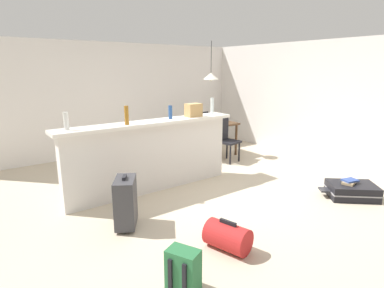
% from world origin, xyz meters
% --- Properties ---
extents(ground_plane, '(13.00, 13.00, 0.05)m').
position_xyz_m(ground_plane, '(0.00, 0.00, -0.03)').
color(ground_plane, beige).
extents(wall_back, '(6.60, 0.10, 2.50)m').
position_xyz_m(wall_back, '(0.00, 3.05, 1.25)').
color(wall_back, silver).
rests_on(wall_back, ground_plane).
extents(wall_right, '(0.10, 6.00, 2.50)m').
position_xyz_m(wall_right, '(3.05, 0.30, 1.25)').
color(wall_right, silver).
rests_on(wall_right, ground_plane).
extents(partition_half_wall, '(2.80, 0.20, 1.09)m').
position_xyz_m(partition_half_wall, '(-0.74, 0.37, 0.54)').
color(partition_half_wall, silver).
rests_on(partition_half_wall, ground_plane).
extents(bar_countertop, '(2.96, 0.40, 0.05)m').
position_xyz_m(bar_countertop, '(-0.74, 0.37, 1.11)').
color(bar_countertop, white).
rests_on(bar_countertop, partition_half_wall).
extents(bottle_white, '(0.06, 0.06, 0.24)m').
position_xyz_m(bottle_white, '(-1.98, 0.41, 1.26)').
color(bottle_white, silver).
rests_on(bottle_white, bar_countertop).
extents(bottle_amber, '(0.06, 0.06, 0.28)m').
position_xyz_m(bottle_amber, '(-1.17, 0.31, 1.28)').
color(bottle_amber, '#9E661E').
rests_on(bottle_amber, bar_countertop).
extents(bottle_blue, '(0.06, 0.06, 0.22)m').
position_xyz_m(bottle_blue, '(-0.37, 0.39, 1.25)').
color(bottle_blue, '#284C89').
rests_on(bottle_blue, bar_countertop).
extents(bottle_clear, '(0.06, 0.06, 0.29)m').
position_xyz_m(bottle_clear, '(0.51, 0.39, 1.28)').
color(bottle_clear, silver).
rests_on(bottle_clear, bar_countertop).
extents(grocery_bag, '(0.26, 0.18, 0.22)m').
position_xyz_m(grocery_bag, '(0.08, 0.37, 1.25)').
color(grocery_bag, tan).
rests_on(grocery_bag, bar_countertop).
extents(dining_table, '(1.10, 0.80, 0.74)m').
position_xyz_m(dining_table, '(1.36, 1.49, 0.65)').
color(dining_table, '#4C331E').
rests_on(dining_table, ground_plane).
extents(dining_chair_near_partition, '(0.47, 0.47, 0.93)m').
position_xyz_m(dining_chair_near_partition, '(1.34, 0.93, 0.52)').
color(dining_chair_near_partition, black).
rests_on(dining_chair_near_partition, ground_plane).
extents(dining_chair_far_side, '(0.44, 0.44, 0.93)m').
position_xyz_m(dining_chair_far_side, '(1.44, 2.01, 0.52)').
color(dining_chair_far_side, black).
rests_on(dining_chair_far_side, ground_plane).
extents(pendant_lamp, '(0.34, 0.34, 0.85)m').
position_xyz_m(pendant_lamp, '(1.38, 1.50, 1.77)').
color(pendant_lamp, black).
extents(suitcase_flat_black, '(0.85, 0.82, 0.22)m').
position_xyz_m(suitcase_flat_black, '(1.59, -1.69, 0.11)').
color(suitcase_flat_black, black).
rests_on(suitcase_flat_black, ground_plane).
extents(suitcase_upright_charcoal, '(0.44, 0.50, 0.67)m').
position_xyz_m(suitcase_upright_charcoal, '(-1.59, -0.50, 0.33)').
color(suitcase_upright_charcoal, '#38383D').
rests_on(suitcase_upright_charcoal, ground_plane).
extents(duffel_bag_red, '(0.42, 0.54, 0.34)m').
position_xyz_m(duffel_bag_red, '(-0.92, -1.63, 0.15)').
color(duffel_bag_red, red).
rests_on(duffel_bag_red, ground_plane).
extents(backpack_green, '(0.32, 0.33, 0.42)m').
position_xyz_m(backpack_green, '(-1.69, -1.91, 0.20)').
color(backpack_green, '#286B3D').
rests_on(backpack_green, ground_plane).
extents(book_stack, '(0.28, 0.21, 0.06)m').
position_xyz_m(book_stack, '(1.57, -1.65, 0.25)').
color(book_stack, tan).
rests_on(book_stack, suitcase_flat_black).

